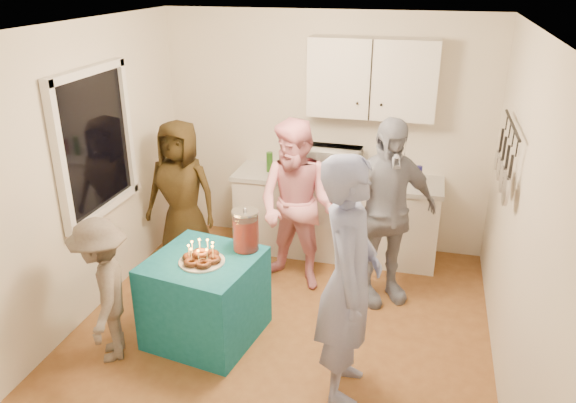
% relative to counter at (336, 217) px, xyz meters
% --- Properties ---
extents(floor, '(4.00, 4.00, 0.00)m').
position_rel_counter_xyz_m(floor, '(-0.20, -1.70, -0.43)').
color(floor, brown).
rests_on(floor, ground).
extents(ceiling, '(4.00, 4.00, 0.00)m').
position_rel_counter_xyz_m(ceiling, '(-0.20, -1.70, 2.17)').
color(ceiling, white).
rests_on(ceiling, floor).
extents(back_wall, '(3.60, 3.60, 0.00)m').
position_rel_counter_xyz_m(back_wall, '(-0.20, 0.30, 0.87)').
color(back_wall, silver).
rests_on(back_wall, floor).
extents(left_wall, '(4.00, 4.00, 0.00)m').
position_rel_counter_xyz_m(left_wall, '(-2.00, -1.70, 0.87)').
color(left_wall, silver).
rests_on(left_wall, floor).
extents(right_wall, '(4.00, 4.00, 0.00)m').
position_rel_counter_xyz_m(right_wall, '(1.60, -1.70, 0.87)').
color(right_wall, silver).
rests_on(right_wall, floor).
extents(window_night, '(0.04, 1.00, 1.20)m').
position_rel_counter_xyz_m(window_night, '(-1.97, -1.40, 1.12)').
color(window_night, black).
rests_on(window_night, left_wall).
extents(counter, '(2.20, 0.58, 0.86)m').
position_rel_counter_xyz_m(counter, '(0.00, 0.00, 0.00)').
color(counter, white).
rests_on(counter, floor).
extents(countertop, '(2.24, 0.62, 0.05)m').
position_rel_counter_xyz_m(countertop, '(0.00, -0.00, 0.46)').
color(countertop, beige).
rests_on(countertop, counter).
extents(upper_cabinet, '(1.30, 0.30, 0.80)m').
position_rel_counter_xyz_m(upper_cabinet, '(0.30, 0.15, 1.52)').
color(upper_cabinet, white).
rests_on(upper_cabinet, back_wall).
extents(pot_rack, '(0.12, 1.00, 0.60)m').
position_rel_counter_xyz_m(pot_rack, '(1.52, -1.00, 1.17)').
color(pot_rack, black).
rests_on(pot_rack, right_wall).
extents(microwave, '(0.58, 0.40, 0.31)m').
position_rel_counter_xyz_m(microwave, '(-0.04, 0.00, 0.64)').
color(microwave, white).
rests_on(microwave, countertop).
extents(party_table, '(0.98, 0.98, 0.76)m').
position_rel_counter_xyz_m(party_table, '(-0.81, -1.81, -0.05)').
color(party_table, '#12667C').
rests_on(party_table, floor).
extents(donut_cake, '(0.38, 0.38, 0.18)m').
position_rel_counter_xyz_m(donut_cake, '(-0.80, -1.87, 0.42)').
color(donut_cake, '#381C0C').
rests_on(donut_cake, party_table).
extents(punch_jar, '(0.22, 0.22, 0.34)m').
position_rel_counter_xyz_m(punch_jar, '(-0.52, -1.56, 0.50)').
color(punch_jar, red).
rests_on(punch_jar, party_table).
extents(man_birthday, '(0.51, 0.72, 1.89)m').
position_rel_counter_xyz_m(man_birthday, '(0.46, -2.18, 0.52)').
color(man_birthday, '#838EBF').
rests_on(man_birthday, floor).
extents(woman_back_left, '(0.78, 0.52, 1.59)m').
position_rel_counter_xyz_m(woman_back_left, '(-1.55, -0.61, 0.36)').
color(woman_back_left, '#4F3B16').
rests_on(woman_back_left, floor).
extents(woman_back_center, '(0.97, 0.85, 1.71)m').
position_rel_counter_xyz_m(woman_back_center, '(-0.26, -0.76, 0.42)').
color(woman_back_center, pink).
rests_on(woman_back_center, floor).
extents(woman_back_right, '(1.13, 0.93, 1.81)m').
position_rel_counter_xyz_m(woman_back_right, '(0.58, -0.83, 0.47)').
color(woman_back_right, '#101837').
rests_on(woman_back_right, floor).
extents(child_near_left, '(0.76, 0.92, 1.23)m').
position_rel_counter_xyz_m(child_near_left, '(-1.48, -2.27, 0.19)').
color(child_near_left, '#564C45').
rests_on(child_near_left, floor).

